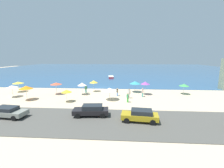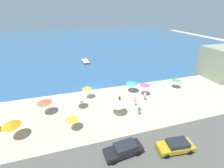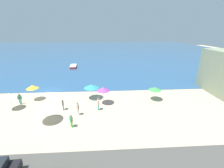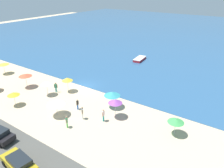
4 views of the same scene
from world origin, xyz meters
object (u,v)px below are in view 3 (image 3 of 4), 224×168
beach_umbrella_0 (45,108)px  beach_umbrella_2 (103,89)px  bather_1 (63,104)px  bather_4 (98,103)px  beach_umbrella_9 (91,86)px  bather_2 (71,120)px  beach_umbrella_6 (32,87)px  bather_0 (78,108)px  beach_umbrella_10 (155,89)px  skiff_nearshore (73,66)px  bather_3 (20,98)px  beach_umbrella_5 (9,95)px

beach_umbrella_0 → beach_umbrella_2: (6.75, 4.14, 0.47)m
bather_1 → bather_4: bather_4 is taller
beach_umbrella_9 → bather_2: bearing=-103.8°
beach_umbrella_6 → bather_0: beach_umbrella_6 is taller
bather_1 → bather_2: 4.39m
beach_umbrella_6 → beach_umbrella_10: 18.66m
skiff_nearshore → beach_umbrella_0: bearing=-86.2°
bather_2 → skiff_nearshore: 29.00m
beach_umbrella_9 → bather_1: beach_umbrella_9 is taller
beach_umbrella_2 → beach_umbrella_9: 2.66m
bather_2 → bather_4: bather_4 is taller
bather_1 → bather_3: size_ratio=0.93×
beach_umbrella_10 → bather_2: 13.12m
beach_umbrella_0 → beach_umbrella_5: bearing=150.3°
beach_umbrella_2 → beach_umbrella_9: bearing=133.3°
bather_2 → bather_3: bearing=144.8°
beach_umbrella_2 → beach_umbrella_5: (-12.52, -0.84, -0.23)m
bather_0 → beach_umbrella_6: bearing=147.0°
beach_umbrella_9 → beach_umbrella_6: bearing=179.7°
beach_umbrella_5 → skiff_nearshore: 24.43m
beach_umbrella_5 → beach_umbrella_0: bearing=-29.7°
beach_umbrella_6 → bather_3: bearing=-136.8°
beach_umbrella_9 → bather_1: (-3.68, -3.34, -1.23)m
beach_umbrella_6 → beach_umbrella_9: 8.92m
beach_umbrella_10 → skiff_nearshore: beach_umbrella_10 is taller
beach_umbrella_0 → bather_3: bearing=138.5°
beach_umbrella_0 → beach_umbrella_10: (14.64, 4.99, 0.00)m
beach_umbrella_0 → beach_umbrella_2: size_ratio=0.91×
beach_umbrella_0 → skiff_nearshore: 27.43m
beach_umbrella_5 → bather_4: size_ratio=1.43×
beach_umbrella_5 → beach_umbrella_9: size_ratio=1.01×
beach_umbrella_10 → beach_umbrella_2: bearing=-173.8°
beach_umbrella_6 → skiff_nearshore: (2.19, 21.21, -1.85)m
bather_4 → beach_umbrella_9: bearing=107.1°
beach_umbrella_0 → skiff_nearshore: size_ratio=0.51×
beach_umbrella_10 → bather_2: bearing=-151.5°
beach_umbrella_6 → skiff_nearshore: beach_umbrella_6 is taller
bather_2 → skiff_nearshore: size_ratio=0.33×
beach_umbrella_6 → bather_1: 6.37m
bather_3 → bather_2: bearing=-35.2°
beach_umbrella_2 → bather_2: 6.65m
beach_umbrella_0 → beach_umbrella_10: size_ratio=1.12×
bather_2 → beach_umbrella_2: bearing=56.2°
beach_umbrella_0 → beach_umbrella_5: size_ratio=0.99×
beach_umbrella_10 → bather_4: beach_umbrella_10 is taller
bather_2 → beach_umbrella_6: bearing=134.1°
beach_umbrella_9 → bather_0: bearing=-107.0°
beach_umbrella_2 → bather_0: 4.55m
beach_umbrella_0 → bather_1: beach_umbrella_0 is taller
beach_umbrella_2 → beach_umbrella_10: 7.95m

